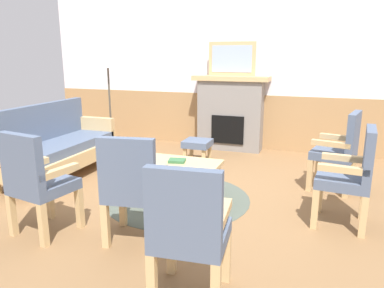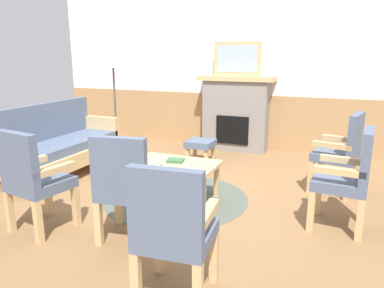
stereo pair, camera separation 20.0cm
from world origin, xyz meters
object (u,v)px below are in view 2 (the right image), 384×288
object	(u,v)px
fireplace	(236,113)
framed_picture	(237,59)
book_on_table	(175,160)
coffee_table	(176,167)
armchair_near_fireplace	(349,175)
armchair_front_center	(33,177)
armchair_corner_left	(173,227)
armchair_by_window_left	(342,150)
armchair_front_left	(126,183)
couch	(62,146)
floor_lamp_by_couch	(113,66)
footstool	(200,145)

from	to	relation	value
fireplace	framed_picture	bearing A→B (deg)	90.00
book_on_table	coffee_table	bearing A→B (deg)	-53.08
fireplace	coffee_table	xyz separation A→B (m)	(-0.02, -2.45, -0.27)
fireplace	framed_picture	size ratio (longest dim) A/B	1.62
fireplace	armchair_near_fireplace	xyz separation A→B (m)	(1.80, -2.52, -0.11)
fireplace	armchair_front_center	bearing A→B (deg)	-103.61
armchair_front_center	armchair_corner_left	world-z (taller)	same
fireplace	coffee_table	bearing A→B (deg)	-90.40
armchair_by_window_left	armchair_front_left	bearing A→B (deg)	-131.59
armchair_near_fireplace	couch	bearing A→B (deg)	175.28
coffee_table	floor_lamp_by_couch	distance (m)	2.53
book_on_table	floor_lamp_by_couch	bearing A→B (deg)	140.56
couch	armchair_by_window_left	bearing A→B (deg)	10.63
fireplace	floor_lamp_by_couch	size ratio (longest dim) A/B	0.77
armchair_front_center	floor_lamp_by_couch	xyz separation A→B (m)	(-0.90, 2.68, 0.91)
fireplace	armchair_front_center	world-z (taller)	fireplace
framed_picture	armchair_by_window_left	world-z (taller)	framed_picture
footstool	armchair_by_window_left	size ratio (longest dim) A/B	0.41
framed_picture	footstool	bearing A→B (deg)	-104.62
couch	book_on_table	xyz separation A→B (m)	(1.84, -0.23, 0.06)
book_on_table	armchair_corner_left	distance (m)	1.82
armchair_by_window_left	armchair_front_center	bearing A→B (deg)	-140.82
armchair_near_fireplace	armchair_front_center	bearing A→B (deg)	-156.64
armchair_front_center	floor_lamp_by_couch	world-z (taller)	floor_lamp_by_couch
framed_picture	armchair_corner_left	bearing A→B (deg)	-79.99
book_on_table	armchair_front_center	xyz separation A→B (m)	(-0.86, -1.24, 0.08)
armchair_front_left	armchair_front_center	bearing A→B (deg)	-168.83
framed_picture	floor_lamp_by_couch	world-z (taller)	framed_picture
armchair_near_fireplace	armchair_by_window_left	size ratio (longest dim) A/B	1.00
armchair_front_center	framed_picture	bearing A→B (deg)	76.39
fireplace	book_on_table	world-z (taller)	fireplace
footstool	armchair_near_fireplace	size ratio (longest dim) A/B	0.41
framed_picture	book_on_table	bearing A→B (deg)	-90.59
armchair_near_fireplace	armchair_front_center	distance (m)	2.92
floor_lamp_by_couch	armchair_by_window_left	bearing A→B (deg)	-8.86
couch	armchair_by_window_left	size ratio (longest dim) A/B	1.84
coffee_table	footstool	world-z (taller)	coffee_table
armchair_by_window_left	footstool	bearing A→B (deg)	165.13
fireplace	floor_lamp_by_couch	world-z (taller)	floor_lamp_by_couch
coffee_table	armchair_near_fireplace	xyz separation A→B (m)	(1.81, -0.07, 0.15)
framed_picture	armchair_corner_left	world-z (taller)	framed_picture
armchair_by_window_left	armchair_corner_left	size ratio (longest dim) A/B	1.00
book_on_table	couch	bearing A→B (deg)	173.00
couch	footstool	distance (m)	2.01
coffee_table	armchair_front_left	xyz separation A→B (m)	(0.01, -1.05, 0.15)
armchair_near_fireplace	armchair_by_window_left	world-z (taller)	same
footstool	armchair_by_window_left	xyz separation A→B (m)	(1.99, -0.53, 0.25)
fireplace	armchair_corner_left	distance (m)	4.16
coffee_table	floor_lamp_by_couch	xyz separation A→B (m)	(-1.77, 1.46, 1.06)
armchair_near_fireplace	floor_lamp_by_couch	xyz separation A→B (m)	(-3.58, 1.53, 0.91)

